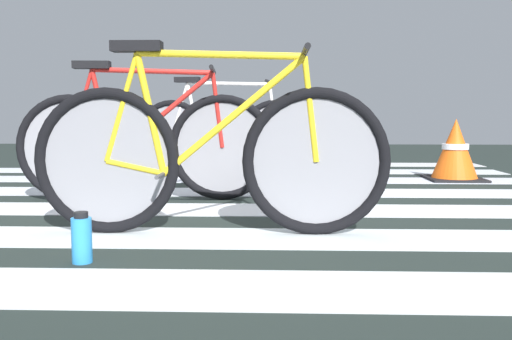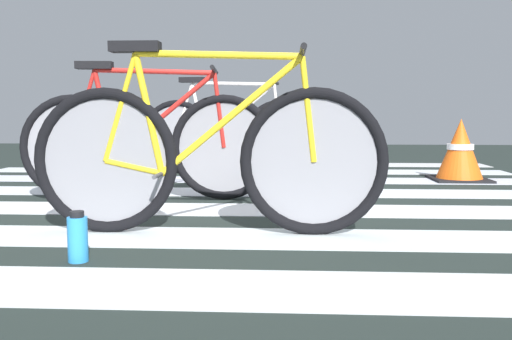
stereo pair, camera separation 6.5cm
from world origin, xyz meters
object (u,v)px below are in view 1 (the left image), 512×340
Objects in this scene: bicycle_1_of_3 at (210,156)px; bicycle_3_of_3 at (223,134)px; bicycle_2_of_3 at (146,144)px; traffic_cone at (455,151)px; water_bottle at (82,239)px.

bicycle_3_of_3 is at bearing 94.05° from bicycle_1_of_3.
bicycle_2_of_3 is at bearing 118.01° from bicycle_1_of_3.
bicycle_3_of_3 is (-0.19, 2.67, 0.00)m from bicycle_1_of_3.
traffic_cone is at bearing -4.33° from bicycle_3_of_3.
water_bottle is at bearing -129.61° from bicycle_1_of_3.
traffic_cone is at bearing 50.09° from water_bottle.
bicycle_3_of_3 is (0.37, 1.62, 0.00)m from bicycle_2_of_3.
water_bottle is at bearing -87.95° from bicycle_3_of_3.
bicycle_1_of_3 is 3.20× the size of traffic_cone.
bicycle_2_of_3 and bicycle_3_of_3 have the same top height.
bicycle_1_of_3 is at bearing -79.28° from bicycle_3_of_3.
bicycle_1_of_3 is 1.19m from bicycle_2_of_3.
traffic_cone is (1.90, 2.26, -0.13)m from bicycle_1_of_3.
bicycle_3_of_3 is at bearing 168.98° from traffic_cone.
traffic_cone is at bearing 50.04° from bicycle_1_of_3.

